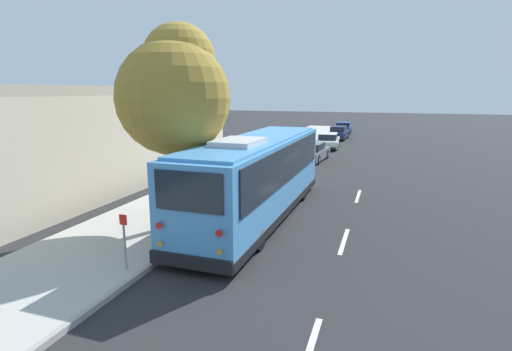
% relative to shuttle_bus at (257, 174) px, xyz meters
% --- Properties ---
extents(ground_plane, '(160.00, 160.00, 0.00)m').
position_rel_shuttle_bus_xyz_m(ground_plane, '(0.53, -0.17, -1.74)').
color(ground_plane, '#28282B').
extents(sidewalk_slab, '(80.00, 4.24, 0.15)m').
position_rel_shuttle_bus_xyz_m(sidewalk_slab, '(0.53, 3.57, -1.66)').
color(sidewalk_slab, '#B2AFA8').
rests_on(sidewalk_slab, ground).
extents(curb_strip, '(80.00, 0.14, 0.15)m').
position_rel_shuttle_bus_xyz_m(curb_strip, '(0.53, 1.38, -1.66)').
color(curb_strip, '#9D9A94').
rests_on(curb_strip, ground).
extents(shuttle_bus, '(10.95, 2.64, 3.26)m').
position_rel_shuttle_bus_xyz_m(shuttle_bus, '(0.00, 0.00, 0.00)').
color(shuttle_bus, '#4C93D1').
rests_on(shuttle_bus, ground).
extents(parked_sedan_gray, '(4.37, 2.04, 1.27)m').
position_rel_shuttle_bus_xyz_m(parked_sedan_gray, '(13.45, 0.43, -1.15)').
color(parked_sedan_gray, slate).
rests_on(parked_sedan_gray, ground).
extents(parked_sedan_white, '(4.73, 2.02, 1.26)m').
position_rel_shuttle_bus_xyz_m(parked_sedan_white, '(20.33, 0.28, -1.15)').
color(parked_sedan_white, silver).
rests_on(parked_sedan_white, ground).
extents(parked_sedan_navy, '(4.20, 1.81, 1.33)m').
position_rel_shuttle_bus_xyz_m(parked_sedan_navy, '(26.84, 0.18, -1.12)').
color(parked_sedan_navy, '#19234C').
rests_on(parked_sedan_navy, ground).
extents(parked_sedan_blue, '(4.47, 1.93, 1.29)m').
position_rel_shuttle_bus_xyz_m(parked_sedan_blue, '(32.81, 0.38, -1.14)').
color(parked_sedan_blue, navy).
rests_on(parked_sedan_blue, ground).
extents(street_tree, '(3.83, 3.83, 6.92)m').
position_rel_shuttle_bus_xyz_m(street_tree, '(-1.96, 2.27, 3.10)').
color(street_tree, brown).
rests_on(street_tree, sidewalk_slab).
extents(sign_post_near, '(0.06, 0.22, 1.51)m').
position_rel_shuttle_bus_xyz_m(sign_post_near, '(-5.71, 1.81, -0.81)').
color(sign_post_near, gray).
rests_on(sign_post_near, sidewalk_slab).
extents(sign_post_far, '(0.06, 0.06, 1.18)m').
position_rel_shuttle_bus_xyz_m(sign_post_far, '(-4.01, 1.81, -1.00)').
color(sign_post_far, gray).
rests_on(sign_post_far, sidewalk_slab).
extents(fire_hydrant, '(0.22, 0.22, 0.81)m').
position_rel_shuttle_bus_xyz_m(fire_hydrant, '(6.65, 1.78, -1.18)').
color(fire_hydrant, red).
rests_on(fire_hydrant, sidewalk_slab).
extents(building_backdrop, '(18.70, 8.27, 5.02)m').
position_rel_shuttle_bus_xyz_m(building_backdrop, '(3.26, 10.90, 0.58)').
color(building_backdrop, beige).
rests_on(building_backdrop, ground).
extents(lane_stripe_mid, '(2.40, 0.14, 0.01)m').
position_rel_shuttle_bus_xyz_m(lane_stripe_mid, '(-1.44, -3.46, -1.73)').
color(lane_stripe_mid, silver).
rests_on(lane_stripe_mid, ground).
extents(lane_stripe_ahead, '(2.40, 0.14, 0.01)m').
position_rel_shuttle_bus_xyz_m(lane_stripe_ahead, '(4.56, -3.46, -1.73)').
color(lane_stripe_ahead, silver).
rests_on(lane_stripe_ahead, ground).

